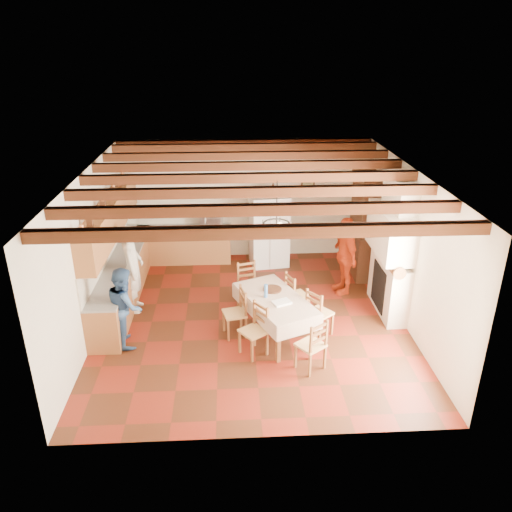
# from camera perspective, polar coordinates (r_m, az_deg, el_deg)

# --- Properties ---
(floor) EXTENTS (6.00, 6.50, 0.02)m
(floor) POSITION_cam_1_polar(r_m,az_deg,el_deg) (10.13, -0.47, -7.24)
(floor) COLOR #482010
(floor) RESTS_ON ground
(ceiling) EXTENTS (6.00, 6.50, 0.02)m
(ceiling) POSITION_cam_1_polar(r_m,az_deg,el_deg) (8.96, -0.54, 9.56)
(ceiling) COLOR white
(ceiling) RESTS_ON ground
(wall_back) EXTENTS (6.00, 0.02, 3.00)m
(wall_back) POSITION_cam_1_polar(r_m,az_deg,el_deg) (12.51, -1.22, 6.50)
(wall_back) COLOR white
(wall_back) RESTS_ON ground
(wall_front) EXTENTS (6.00, 0.02, 3.00)m
(wall_front) POSITION_cam_1_polar(r_m,az_deg,el_deg) (6.58, 0.87, -10.55)
(wall_front) COLOR white
(wall_front) RESTS_ON ground
(wall_left) EXTENTS (0.02, 6.50, 3.00)m
(wall_left) POSITION_cam_1_polar(r_m,az_deg,el_deg) (9.79, -18.39, 0.23)
(wall_left) COLOR white
(wall_left) RESTS_ON ground
(wall_right) EXTENTS (0.02, 6.50, 3.00)m
(wall_right) POSITION_cam_1_polar(r_m,az_deg,el_deg) (10.03, 16.94, 0.99)
(wall_right) COLOR white
(wall_right) RESTS_ON ground
(ceiling_beams) EXTENTS (6.00, 6.30, 0.16)m
(ceiling_beams) POSITION_cam_1_polar(r_m,az_deg,el_deg) (8.99, -0.54, 8.94)
(ceiling_beams) COLOR #3A200E
(ceiling_beams) RESTS_ON ground
(lower_cabinets_left) EXTENTS (0.60, 4.30, 0.86)m
(lower_cabinets_left) POSITION_cam_1_polar(r_m,az_deg,el_deg) (11.08, -14.86, -2.65)
(lower_cabinets_left) COLOR brown
(lower_cabinets_left) RESTS_ON ground
(lower_cabinets_back) EXTENTS (2.30, 0.60, 0.86)m
(lower_cabinets_back) POSITION_cam_1_polar(r_m,az_deg,el_deg) (12.62, -8.18, 1.26)
(lower_cabinets_back) COLOR brown
(lower_cabinets_back) RESTS_ON ground
(countertop_left) EXTENTS (0.62, 4.30, 0.04)m
(countertop_left) POSITION_cam_1_polar(r_m,az_deg,el_deg) (10.89, -15.10, -0.53)
(countertop_left) COLOR gray
(countertop_left) RESTS_ON lower_cabinets_left
(countertop_back) EXTENTS (2.34, 0.62, 0.04)m
(countertop_back) POSITION_cam_1_polar(r_m,az_deg,el_deg) (12.46, -8.30, 3.17)
(countertop_back) COLOR gray
(countertop_back) RESTS_ON lower_cabinets_back
(backsplash_left) EXTENTS (0.03, 4.30, 0.60)m
(backsplash_left) POSITION_cam_1_polar(r_m,az_deg,el_deg) (10.83, -16.75, 0.99)
(backsplash_left) COLOR beige
(backsplash_left) RESTS_ON ground
(backsplash_back) EXTENTS (2.30, 0.03, 0.60)m
(backsplash_back) POSITION_cam_1_polar(r_m,az_deg,el_deg) (12.62, -8.28, 4.99)
(backsplash_back) COLOR beige
(backsplash_back) RESTS_ON ground
(upper_cabinets) EXTENTS (0.35, 4.20, 0.70)m
(upper_cabinets) POSITION_cam_1_polar(r_m,az_deg,el_deg) (10.57, -16.32, 4.26)
(upper_cabinets) COLOR brown
(upper_cabinets) RESTS_ON ground
(fireplace) EXTENTS (0.56, 1.60, 2.80)m
(fireplace) POSITION_cam_1_polar(r_m,az_deg,el_deg) (10.15, 14.97, 0.88)
(fireplace) COLOR beige
(fireplace) RESTS_ON ground
(wall_picture) EXTENTS (0.34, 0.03, 0.42)m
(wall_picture) POSITION_cam_1_polar(r_m,az_deg,el_deg) (12.52, 5.95, 8.08)
(wall_picture) COLOR #302316
(wall_picture) RESTS_ON ground
(refrigerator) EXTENTS (0.98, 0.84, 1.78)m
(refrigerator) POSITION_cam_1_polar(r_m,az_deg,el_deg) (12.19, 1.49, 2.99)
(refrigerator) COLOR white
(refrigerator) RESTS_ON floor
(hutch) EXTENTS (0.60, 1.34, 2.40)m
(hutch) POSITION_cam_1_polar(r_m,az_deg,el_deg) (11.86, 12.43, 3.44)
(hutch) COLOR #352110
(hutch) RESTS_ON floor
(dining_table) EXTENTS (1.56, 2.02, 0.79)m
(dining_table) POSITION_cam_1_polar(r_m,az_deg,el_deg) (9.30, 2.20, -5.23)
(dining_table) COLOR beige
(dining_table) RESTS_ON floor
(chandelier) EXTENTS (0.47, 0.47, 0.03)m
(chandelier) POSITION_cam_1_polar(r_m,az_deg,el_deg) (8.65, 2.36, 3.76)
(chandelier) COLOR black
(chandelier) RESTS_ON ground
(chair_left_near) EXTENTS (0.57, 0.57, 0.96)m
(chair_left_near) POSITION_cam_1_polar(r_m,az_deg,el_deg) (8.85, -0.32, -8.52)
(chair_left_near) COLOR brown
(chair_left_near) RESTS_ON floor
(chair_left_far) EXTENTS (0.49, 0.50, 0.96)m
(chair_left_far) POSITION_cam_1_polar(r_m,az_deg,el_deg) (9.40, -2.48, -6.47)
(chair_left_far) COLOR brown
(chair_left_far) RESTS_ON floor
(chair_right_near) EXTENTS (0.57, 0.58, 0.96)m
(chair_right_near) POSITION_cam_1_polar(r_m,az_deg,el_deg) (9.49, 7.26, -6.34)
(chair_right_near) COLOR brown
(chair_right_near) RESTS_ON floor
(chair_right_far) EXTENTS (0.53, 0.54, 0.96)m
(chair_right_far) POSITION_cam_1_polar(r_m,az_deg,el_deg) (10.03, 4.72, -4.45)
(chair_right_far) COLOR brown
(chair_right_far) RESTS_ON floor
(chair_end_near) EXTENTS (0.58, 0.57, 0.96)m
(chair_end_near) POSITION_cam_1_polar(r_m,az_deg,el_deg) (8.55, 6.28, -9.96)
(chair_end_near) COLOR brown
(chair_end_near) RESTS_ON floor
(chair_end_far) EXTENTS (0.52, 0.50, 0.96)m
(chair_end_far) POSITION_cam_1_polar(r_m,az_deg,el_deg) (10.36, -0.81, -3.39)
(chair_end_far) COLOR brown
(chair_end_far) RESTS_ON floor
(person_man) EXTENTS (0.49, 0.70, 1.85)m
(person_man) POSITION_cam_1_polar(r_m,az_deg,el_deg) (10.37, -13.95, -1.40)
(person_man) COLOR silver
(person_man) RESTS_ON floor
(person_woman_blue) EXTENTS (0.77, 0.87, 1.51)m
(person_woman_blue) POSITION_cam_1_polar(r_m,az_deg,el_deg) (9.34, -14.73, -5.58)
(person_woman_blue) COLOR #325589
(person_woman_blue) RESTS_ON floor
(person_woman_red) EXTENTS (0.59, 1.07, 1.74)m
(person_woman_red) POSITION_cam_1_polar(r_m,az_deg,el_deg) (10.97, 10.12, 0.07)
(person_woman_red) COLOR #BF3614
(person_woman_red) RESTS_ON floor
(microwave) EXTENTS (0.56, 0.38, 0.31)m
(microwave) POSITION_cam_1_polar(r_m,az_deg,el_deg) (12.36, -5.11, 4.01)
(microwave) COLOR silver
(microwave) RESTS_ON countertop_back
(fridge_vase) EXTENTS (0.33, 0.33, 0.28)m
(fridge_vase) POSITION_cam_1_polar(r_m,az_deg,el_deg) (11.87, 1.96, 7.65)
(fridge_vase) COLOR #352110
(fridge_vase) RESTS_ON refrigerator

